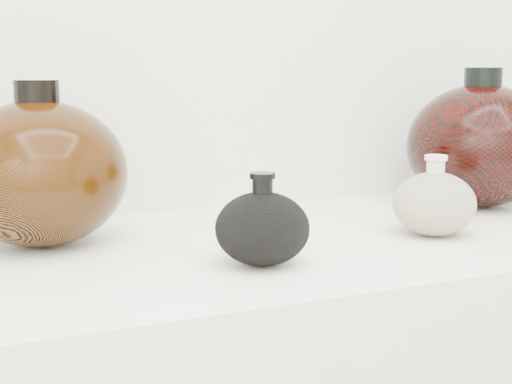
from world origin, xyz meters
name	(u,v)px	position (x,y,z in m)	size (l,w,h in m)	color
black_gourd_vase	(262,228)	(-0.06, 0.84, 0.94)	(0.13, 0.13, 0.11)	black
cream_gourd_vase	(434,203)	(0.22, 0.89, 0.94)	(0.15, 0.15, 0.11)	beige
left_round_pot	(41,173)	(-0.28, 1.04, 0.99)	(0.27, 0.27, 0.21)	black
right_round_pot	(480,145)	(0.43, 1.04, 1.00)	(0.31, 0.31, 0.23)	black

